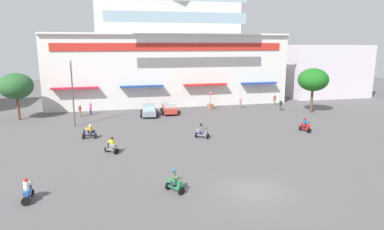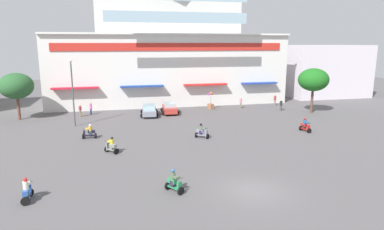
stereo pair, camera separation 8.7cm
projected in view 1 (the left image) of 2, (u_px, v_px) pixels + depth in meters
name	position (u px, v px, depth m)	size (l,w,h in m)	color
ground_plane	(202.00, 138.00, 34.36)	(128.00, 128.00, 0.00)	#565254
colonial_building	(167.00, 49.00, 53.96)	(36.31, 14.90, 19.85)	silver
flank_building_right	(324.00, 71.00, 61.15)	(13.88, 8.82, 9.07)	silver
plaza_tree_0	(16.00, 86.00, 41.62)	(4.06, 4.39, 5.84)	brown
plaza_tree_1	(313.00, 80.00, 45.93)	(4.10, 4.00, 6.10)	brown
parked_car_0	(149.00, 110.00, 44.63)	(2.61, 4.51, 1.47)	gray
parked_car_1	(169.00, 108.00, 46.11)	(2.47, 4.18, 1.46)	#B3352D
scooter_rider_0	(89.00, 133.00, 33.92)	(1.39, 0.61, 1.48)	black
scooter_rider_1	(27.00, 192.00, 20.39)	(0.58, 1.44, 1.54)	black
scooter_rider_2	(112.00, 146.00, 29.38)	(1.27, 1.32, 1.50)	black
scooter_rider_3	(305.00, 126.00, 36.61)	(0.78, 1.48, 1.54)	black
scooter_rider_4	(202.00, 132.00, 34.08)	(1.40, 1.26, 1.52)	black
scooter_rider_5	(175.00, 183.00, 21.65)	(1.17, 1.38, 1.56)	black
pedestrian_0	(275.00, 99.00, 52.28)	(0.37, 0.37, 1.66)	#806A60
pedestrian_1	(241.00, 102.00, 49.88)	(0.49, 0.49, 1.60)	#6C6D51
pedestrian_2	(281.00, 105.00, 48.07)	(0.55, 0.55, 1.56)	#434541
pedestrian_3	(80.00, 110.00, 43.93)	(0.48, 0.48, 1.60)	#7F6E52
pedestrian_4	(90.00, 108.00, 45.27)	(0.40, 0.40, 1.64)	#232251
streetlamp_near	(72.00, 88.00, 38.25)	(0.40, 0.40, 7.63)	#474C51
balloon_vendor_cart	(211.00, 103.00, 49.23)	(0.87, 1.04, 2.52)	#9A6444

